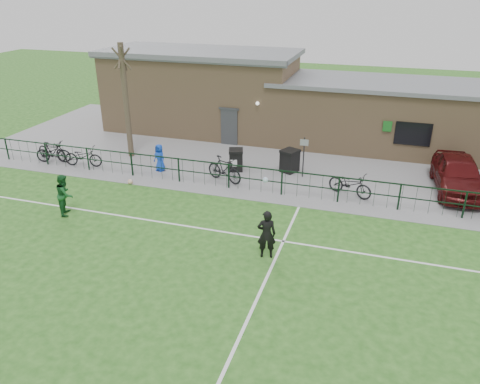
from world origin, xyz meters
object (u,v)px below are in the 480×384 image
(bare_tree, at_px, (126,102))
(bicycle_d, at_px, (224,169))
(car_maroon, at_px, (458,174))
(ball_ground, at_px, (130,182))
(bicycle_a, at_px, (52,150))
(sign_post, at_px, (303,157))
(wheelie_bin_left, at_px, (236,160))
(bicycle_b, at_px, (53,152))
(outfield_player, at_px, (65,194))
(bicycle_e, at_px, (350,184))
(spectator_child, at_px, (160,158))
(wheelie_bin_right, at_px, (290,162))
(bicycle_c, at_px, (83,156))

(bare_tree, relative_size, bicycle_d, 2.95)
(car_maroon, xyz_separation_m, ball_ground, (-14.58, -3.79, -0.71))
(bicycle_a, bearing_deg, sign_post, -72.45)
(bare_tree, xyz_separation_m, wheelie_bin_left, (6.13, -0.25, -2.48))
(bare_tree, distance_m, wheelie_bin_left, 6.62)
(sign_post, relative_size, bicycle_b, 1.08)
(car_maroon, relative_size, outfield_player, 2.79)
(bicycle_e, bearing_deg, spectator_child, 111.24)
(bicycle_a, bearing_deg, bicycle_e, -79.11)
(wheelie_bin_left, relative_size, outfield_player, 0.58)
(car_maroon, bearing_deg, outfield_player, -158.71)
(wheelie_bin_right, distance_m, bicycle_e, 3.74)
(bicycle_e, distance_m, outfield_player, 12.15)
(bicycle_e, relative_size, outfield_player, 1.21)
(wheelie_bin_left, height_order, ball_ground, wheelie_bin_left)
(bicycle_b, relative_size, ball_ground, 7.69)
(bicycle_b, relative_size, outfield_player, 1.08)
(bicycle_e, height_order, ball_ground, bicycle_e)
(bicycle_b, bearing_deg, outfield_player, -152.33)
(car_maroon, distance_m, bicycle_b, 20.00)
(bicycle_d, relative_size, ball_ground, 8.43)
(wheelie_bin_right, height_order, ball_ground, wheelie_bin_right)
(car_maroon, distance_m, ball_ground, 15.08)
(car_maroon, bearing_deg, spectator_child, -176.38)
(bicycle_d, bearing_deg, sign_post, -42.20)
(bare_tree, xyz_separation_m, bicycle_c, (-1.55, -2.11, -2.45))
(bicycle_b, distance_m, spectator_child, 5.91)
(car_maroon, xyz_separation_m, spectator_child, (-13.98, -1.83, -0.12))
(bicycle_c, bearing_deg, bicycle_a, 72.27)
(car_maroon, bearing_deg, bicycle_a, -177.93)
(sign_post, distance_m, outfield_player, 10.93)
(bicycle_a, bearing_deg, wheelie_bin_right, -69.89)
(bare_tree, distance_m, wheelie_bin_right, 9.10)
(wheelie_bin_left, relative_size, sign_post, 0.50)
(wheelie_bin_left, distance_m, bicycle_d, 1.58)
(bare_tree, relative_size, bicycle_a, 3.00)
(bicycle_d, bearing_deg, bicycle_a, 111.50)
(wheelie_bin_right, relative_size, bicycle_e, 0.51)
(sign_post, xyz_separation_m, ball_ground, (-7.61, -3.34, -0.90))
(bicycle_e, bearing_deg, bicycle_b, 113.92)
(bare_tree, bearing_deg, wheelie_bin_left, -2.33)
(car_maroon, height_order, bicycle_e, car_maroon)
(wheelie_bin_left, distance_m, bicycle_a, 9.97)
(bicycle_e, xyz_separation_m, ball_ground, (-10.01, -1.81, -0.44))
(bicycle_e, bearing_deg, wheelie_bin_right, 79.73)
(wheelie_bin_left, distance_m, bicycle_c, 7.90)
(sign_post, bearing_deg, bicycle_a, -172.95)
(bicycle_c, bearing_deg, spectator_child, -90.22)
(wheelie_bin_left, height_order, wheelie_bin_right, wheelie_bin_right)
(sign_post, height_order, bicycle_c, sign_post)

